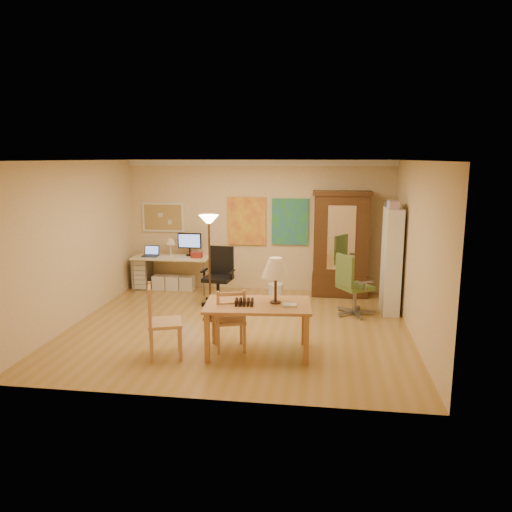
# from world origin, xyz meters

# --- Properties ---
(floor) EXTENTS (5.50, 5.50, 0.00)m
(floor) POSITION_xyz_m (0.00, 0.00, 0.00)
(floor) COLOR #A17939
(floor) RESTS_ON ground
(crown_molding) EXTENTS (5.50, 0.08, 0.12)m
(crown_molding) POSITION_xyz_m (0.00, 2.46, 2.64)
(crown_molding) COLOR white
(crown_molding) RESTS_ON floor
(corkboard) EXTENTS (0.90, 0.04, 0.62)m
(corkboard) POSITION_xyz_m (-2.05, 2.47, 1.50)
(corkboard) COLOR tan
(corkboard) RESTS_ON floor
(art_panel_left) EXTENTS (0.80, 0.04, 1.00)m
(art_panel_left) POSITION_xyz_m (-0.25, 2.47, 1.45)
(art_panel_left) COLOR yellow
(art_panel_left) RESTS_ON floor
(art_panel_right) EXTENTS (0.75, 0.04, 0.95)m
(art_panel_right) POSITION_xyz_m (0.65, 2.47, 1.45)
(art_panel_right) COLOR teal
(art_panel_right) RESTS_ON floor
(dining_table) EXTENTS (1.54, 1.01, 1.38)m
(dining_table) POSITION_xyz_m (0.55, -1.02, 0.88)
(dining_table) COLOR olive
(dining_table) RESTS_ON floor
(ladder_chair_back) EXTENTS (0.53, 0.52, 0.93)m
(ladder_chair_back) POSITION_xyz_m (0.05, -0.97, 0.43)
(ladder_chair_back) COLOR #A06949
(ladder_chair_back) RESTS_ON floor
(ladder_chair_left) EXTENTS (0.59, 0.60, 1.04)m
(ladder_chair_left) POSITION_xyz_m (-0.84, -1.34, 0.48)
(ladder_chair_left) COLOR #A06949
(ladder_chair_left) RESTS_ON floor
(torchiere_lamp) EXTENTS (0.33, 0.33, 1.81)m
(torchiere_lamp) POSITION_xyz_m (-0.55, 0.33, 1.45)
(torchiere_lamp) COLOR #462C1C
(torchiere_lamp) RESTS_ON floor
(computer_desk) EXTENTS (1.59, 0.70, 1.20)m
(computer_desk) POSITION_xyz_m (-1.75, 2.16, 0.44)
(computer_desk) COLOR beige
(computer_desk) RESTS_ON floor
(office_chair_black) EXTENTS (0.67, 0.67, 1.09)m
(office_chair_black) POSITION_xyz_m (-0.61, 1.28, 0.29)
(office_chair_black) COLOR black
(office_chair_black) RESTS_ON floor
(office_chair_green) EXTENTS (0.69, 0.69, 1.10)m
(office_chair_green) POSITION_xyz_m (1.88, 0.94, 0.29)
(office_chair_green) COLOR slate
(office_chair_green) RESTS_ON floor
(drawer_cart) EXTENTS (0.34, 0.41, 0.68)m
(drawer_cart) POSITION_xyz_m (-2.47, 2.20, 0.34)
(drawer_cart) COLOR slate
(drawer_cart) RESTS_ON floor
(armoire) EXTENTS (1.14, 0.54, 2.10)m
(armoire) POSITION_xyz_m (1.68, 2.24, 0.91)
(armoire) COLOR #33180E
(armoire) RESTS_ON floor
(bookshelf) EXTENTS (0.28, 0.75, 1.88)m
(bookshelf) POSITION_xyz_m (2.55, 1.25, 0.93)
(bookshelf) COLOR white
(bookshelf) RESTS_ON floor
(wastebin) EXTENTS (0.29, 0.29, 0.36)m
(wastebin) POSITION_xyz_m (0.45, 1.55, 0.18)
(wastebin) COLOR silver
(wastebin) RESTS_ON floor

